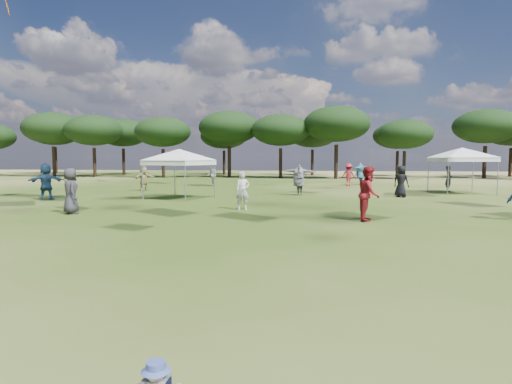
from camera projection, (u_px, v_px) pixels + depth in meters
tree_line at (327, 129)px, 47.59m from camera, size 108.78×17.63×7.77m
tent_left at (179, 151)px, 22.90m from camera, size 5.54×5.54×2.98m
tent_right at (462, 150)px, 26.21m from camera, size 6.17×6.17×3.13m
festival_crowd at (301, 180)px, 24.98m from camera, size 29.71×22.11×1.93m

